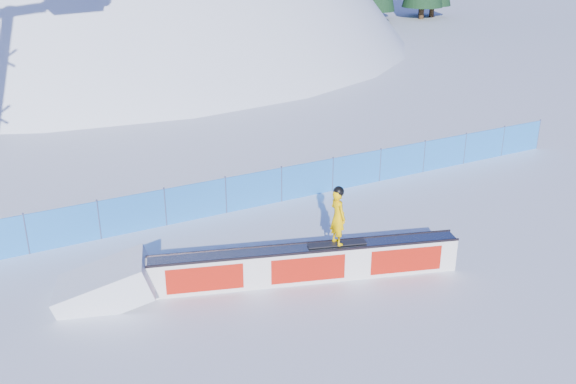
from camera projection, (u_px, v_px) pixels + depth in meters
ground at (385, 249)px, 18.28m from camera, size 160.00×160.00×0.00m
snow_hill at (105, 238)px, 59.39m from camera, size 64.00×64.00×64.00m
safety_fence at (308, 180)px, 21.73m from camera, size 22.05×0.05×1.30m
rail_box at (306, 264)px, 16.50m from camera, size 7.85×2.94×0.97m
snow_ramp at (107, 299)px, 15.81m from camera, size 2.75×2.16×1.51m
snowboarder at (338, 216)px, 16.15m from camera, size 1.54×0.72×1.60m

